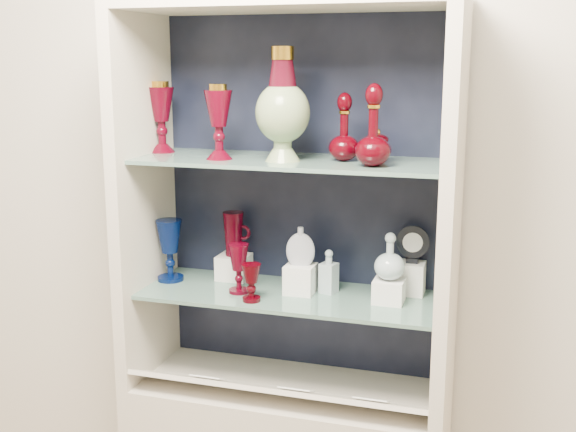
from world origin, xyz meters
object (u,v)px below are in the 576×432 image
(ruby_decanter_b, at_px, (344,125))
(cameo_medallion, at_px, (413,244))
(ruby_decanter_a, at_px, (373,120))
(lidded_bowl, at_px, (376,145))
(ruby_goblet_tall, at_px, (239,269))
(ruby_goblet_small, at_px, (251,283))
(clear_round_decanter, at_px, (390,258))
(cobalt_goblet, at_px, (170,250))
(pedestal_lamp_right, at_px, (219,122))
(ruby_pitcher, at_px, (233,234))
(enamel_urn, at_px, (283,105))
(pedestal_lamp_left, at_px, (161,117))
(flat_flask, at_px, (300,245))
(clear_square_bottle, at_px, (329,271))

(ruby_decanter_b, relative_size, cameo_medallion, 1.76)
(ruby_decanter_a, relative_size, lidded_bowl, 2.57)
(ruby_goblet_tall, distance_m, ruby_goblet_small, 0.09)
(ruby_decanter_a, bearing_deg, clear_round_decanter, 61.25)
(lidded_bowl, bearing_deg, ruby_decanter_b, -171.69)
(cameo_medallion, bearing_deg, ruby_decanter_b, -159.60)
(cobalt_goblet, relative_size, cameo_medallion, 1.70)
(pedestal_lamp_right, height_order, ruby_pitcher, pedestal_lamp_right)
(clear_round_decanter, relative_size, cameo_medallion, 1.15)
(ruby_goblet_small, bearing_deg, ruby_decanter_a, 4.79)
(pedestal_lamp_right, distance_m, enamel_urn, 0.20)
(enamel_urn, distance_m, lidded_bowl, 0.30)
(pedestal_lamp_left, height_order, pedestal_lamp_right, pedestal_lamp_left)
(ruby_pitcher, distance_m, clear_round_decanter, 0.54)
(ruby_goblet_tall, bearing_deg, clear_round_decanter, 5.55)
(enamel_urn, height_order, cameo_medallion, enamel_urn)
(enamel_urn, bearing_deg, cobalt_goblet, 172.10)
(ruby_decanter_a, bearing_deg, enamel_urn, 172.75)
(pedestal_lamp_right, relative_size, cobalt_goblet, 1.09)
(cameo_medallion, bearing_deg, pedestal_lamp_right, -169.13)
(enamel_urn, distance_m, ruby_decanter_a, 0.28)
(ruby_decanter_a, height_order, clear_round_decanter, ruby_decanter_a)
(enamel_urn, xyz_separation_m, ruby_goblet_tall, (-0.14, 0.00, -0.51))
(lidded_bowl, bearing_deg, pedestal_lamp_right, -169.84)
(ruby_decanter_a, height_order, flat_flask, ruby_decanter_a)
(enamel_urn, relative_size, clear_square_bottle, 2.38)
(ruby_decanter_b, distance_m, ruby_goblet_tall, 0.55)
(lidded_bowl, relative_size, ruby_goblet_small, 0.87)
(enamel_urn, relative_size, flat_flask, 2.64)
(enamel_urn, distance_m, ruby_pitcher, 0.50)
(ruby_decanter_b, xyz_separation_m, cameo_medallion, (0.20, 0.10, -0.37))
(ruby_decanter_a, xyz_separation_m, ruby_goblet_small, (-0.35, -0.03, -0.49))
(cobalt_goblet, xyz_separation_m, ruby_goblet_tall, (0.26, -0.05, -0.02))
(pedestal_lamp_left, distance_m, ruby_decanter_b, 0.60)
(ruby_pitcher, height_order, clear_round_decanter, ruby_pitcher)
(ruby_decanter_b, xyz_separation_m, lidded_bowl, (0.09, 0.01, -0.06))
(ruby_decanter_b, height_order, cobalt_goblet, ruby_decanter_b)
(pedestal_lamp_left, relative_size, clear_square_bottle, 1.63)
(pedestal_lamp_left, height_order, ruby_pitcher, pedestal_lamp_left)
(ruby_decanter_a, height_order, ruby_decanter_b, ruby_decanter_a)
(ruby_goblet_small, bearing_deg, ruby_pitcher, 123.71)
(clear_round_decanter, bearing_deg, pedestal_lamp_left, 177.30)
(pedestal_lamp_left, distance_m, enamel_urn, 0.44)
(pedestal_lamp_left, height_order, flat_flask, pedestal_lamp_left)
(pedestal_lamp_left, relative_size, ruby_decanter_b, 1.07)
(ruby_goblet_small, xyz_separation_m, clear_square_bottle, (0.20, 0.15, 0.01))
(enamel_urn, bearing_deg, pedestal_lamp_right, -174.81)
(ruby_goblet_small, bearing_deg, ruby_goblet_tall, 134.69)
(enamel_urn, distance_m, ruby_goblet_small, 0.54)
(ruby_goblet_tall, bearing_deg, flat_flask, 16.14)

